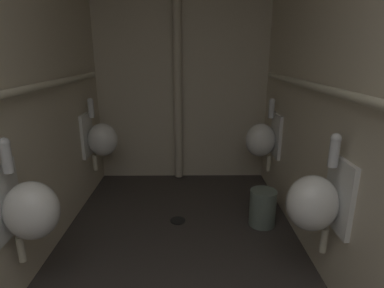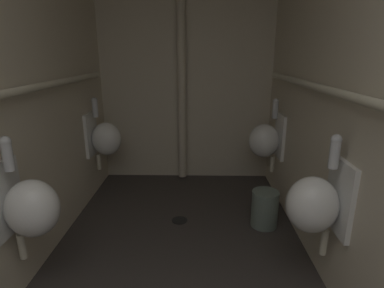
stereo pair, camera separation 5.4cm
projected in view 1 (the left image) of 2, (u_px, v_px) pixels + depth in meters
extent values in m
cube|color=beige|center=(370.00, 73.00, 1.57)|extent=(0.06, 4.01, 2.72)
cube|color=beige|center=(182.00, 62.00, 3.45)|extent=(2.06, 0.06, 2.72)
ellipsoid|color=white|center=(32.00, 211.00, 1.73)|extent=(0.30, 0.26, 0.34)
cube|color=white|center=(3.00, 203.00, 1.71)|extent=(0.03, 0.30, 0.44)
cylinder|color=silver|center=(7.00, 158.00, 1.64)|extent=(0.06, 0.06, 0.16)
sphere|color=silver|center=(4.00, 143.00, 1.61)|extent=(0.06, 0.06, 0.06)
cylinder|color=beige|center=(21.00, 249.00, 1.80)|extent=(0.04, 0.04, 0.16)
ellipsoid|color=white|center=(103.00, 140.00, 3.14)|extent=(0.30, 0.26, 0.34)
cube|color=white|center=(87.00, 135.00, 3.12)|extent=(0.03, 0.30, 0.44)
cylinder|color=silver|center=(91.00, 110.00, 3.05)|extent=(0.06, 0.06, 0.16)
sphere|color=silver|center=(90.00, 101.00, 3.02)|extent=(0.06, 0.06, 0.06)
cylinder|color=beige|center=(95.00, 163.00, 3.21)|extent=(0.04, 0.04, 0.16)
ellipsoid|color=white|center=(312.00, 203.00, 1.81)|extent=(0.30, 0.26, 0.34)
cube|color=white|center=(339.00, 195.00, 1.80)|extent=(0.03, 0.30, 0.44)
cylinder|color=silver|center=(334.00, 153.00, 1.72)|extent=(0.06, 0.06, 0.16)
sphere|color=silver|center=(336.00, 138.00, 1.70)|extent=(0.06, 0.06, 0.06)
cylinder|color=beige|center=(324.00, 240.00, 1.88)|extent=(0.04, 0.04, 0.16)
ellipsoid|color=white|center=(260.00, 140.00, 3.12)|extent=(0.30, 0.26, 0.34)
cube|color=white|center=(276.00, 135.00, 3.10)|extent=(0.03, 0.30, 0.44)
cylinder|color=silver|center=(272.00, 110.00, 3.03)|extent=(0.06, 0.06, 0.16)
sphere|color=silver|center=(272.00, 101.00, 3.00)|extent=(0.06, 0.06, 0.06)
cylinder|color=beige|center=(269.00, 163.00, 3.19)|extent=(0.04, 0.04, 0.16)
sphere|color=beige|center=(92.00, 75.00, 3.15)|extent=(0.06, 0.06, 0.06)
cylinder|color=beige|center=(348.00, 96.00, 1.61)|extent=(0.05, 3.17, 0.05)
sphere|color=beige|center=(271.00, 75.00, 3.13)|extent=(0.06, 0.06, 0.06)
cylinder|color=beige|center=(177.00, 62.00, 3.35)|extent=(0.09, 0.09, 2.67)
cylinder|color=black|center=(178.00, 220.00, 2.78)|extent=(0.14, 0.14, 0.01)
cylinder|color=slate|center=(263.00, 208.00, 2.68)|extent=(0.23, 0.23, 0.32)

